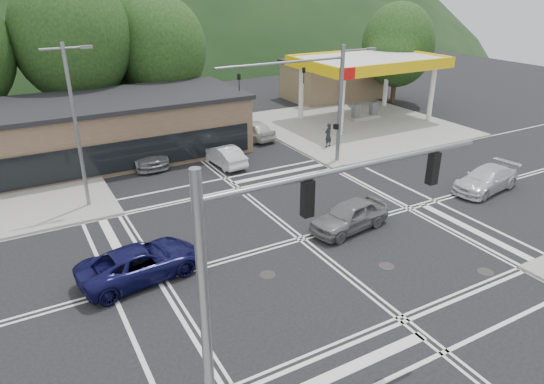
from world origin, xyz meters
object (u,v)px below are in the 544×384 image
car_grey_center (350,215)px  car_silver_east (486,179)px  car_northbound (143,151)px  car_blue_west (141,262)px  car_queue_a (224,155)px  pedestrian (328,135)px  car_queue_b (253,129)px

car_grey_center → car_silver_east: (10.37, 0.00, -0.06)m
car_silver_east → car_northbound: size_ratio=0.88×
car_grey_center → car_silver_east: bearing=81.2°
car_grey_center → car_blue_west: bearing=-103.1°
car_grey_center → car_queue_a: size_ratio=1.08×
car_silver_east → pedestrian: size_ratio=2.69×
car_queue_a → car_queue_b: size_ratio=0.94×
car_silver_east → car_northbound: car_northbound is taller
car_silver_east → car_blue_west: bearing=-100.7°
car_blue_west → car_queue_b: size_ratio=1.18×
car_blue_west → car_queue_b: (13.30, 15.51, 0.03)m
car_grey_center → car_silver_east: size_ratio=0.92×
car_northbound → car_queue_a: bearing=-34.5°
car_northbound → car_blue_west: bearing=-105.9°
car_blue_west → car_queue_b: bearing=-48.3°
car_silver_east → car_queue_a: 16.92m
car_blue_west → car_queue_a: 14.12m
car_northbound → pedestrian: pedestrian is taller
car_queue_b → car_northbound: (-9.23, -1.22, 0.05)m
car_northbound → pedestrian: size_ratio=3.08×
car_grey_center → car_queue_b: (2.78, 16.31, -0.01)m
car_blue_west → car_grey_center: bearing=-102.0°
car_grey_center → car_northbound: car_northbound is taller
car_silver_east → car_queue_b: 17.99m
car_silver_east → car_northbound: 22.59m
car_blue_west → car_grey_center: (10.52, -0.80, 0.04)m
car_silver_east → pedestrian: bearing=-170.1°
car_blue_west → pedestrian: 20.08m
car_silver_east → car_queue_a: size_ratio=1.17×
car_blue_west → car_queue_a: bearing=-46.2°
car_blue_west → car_silver_east: size_ratio=1.07×
car_grey_center → car_northbound: size_ratio=0.81×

